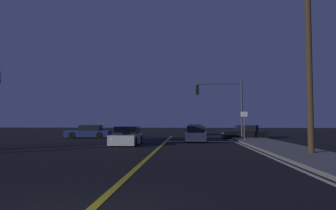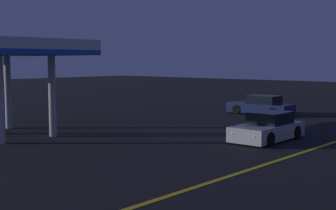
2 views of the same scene
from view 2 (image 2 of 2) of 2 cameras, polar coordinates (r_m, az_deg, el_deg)
lane_line_center at (r=16.53m, az=10.03°, el=-7.72°), size 0.20×39.20×0.01m
car_mid_block_silver at (r=22.50m, az=12.07°, el=-2.78°), size 1.93×4.27×1.34m
car_side_waiting_navy at (r=33.33m, az=11.27°, el=-0.14°), size 4.61×1.86×1.34m
gas_station_canopy at (r=24.78m, az=-19.49°, el=6.28°), size 7.64×6.19×4.75m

